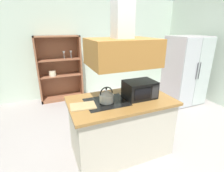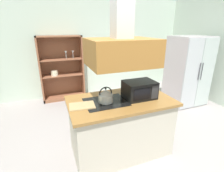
{
  "view_description": "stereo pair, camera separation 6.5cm",
  "coord_description": "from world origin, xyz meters",
  "px_view_note": "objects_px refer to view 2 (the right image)",
  "views": [
    {
      "loc": [
        -1.16,
        -1.86,
        1.93
      ],
      "look_at": [
        -0.15,
        0.58,
        1.0
      ],
      "focal_mm": 27.23,
      "sensor_mm": 36.0,
      "label": 1
    },
    {
      "loc": [
        -1.1,
        -1.89,
        1.93
      ],
      "look_at": [
        -0.15,
        0.58,
        1.0
      ],
      "focal_mm": 27.23,
      "sensor_mm": 36.0,
      "label": 2
    }
  ],
  "objects_px": {
    "kettle": "(106,96)",
    "cutting_board": "(82,106)",
    "refrigerator": "(187,71)",
    "microwave": "(139,90)",
    "dish_cabinet": "(62,72)"
  },
  "relations": [
    {
      "from": "refrigerator",
      "to": "microwave",
      "type": "bearing_deg",
      "value": -151.02
    },
    {
      "from": "refrigerator",
      "to": "cutting_board",
      "type": "relative_size",
      "value": 5.03
    },
    {
      "from": "kettle",
      "to": "dish_cabinet",
      "type": "bearing_deg",
      "value": 98.41
    },
    {
      "from": "refrigerator",
      "to": "microwave",
      "type": "height_order",
      "value": "refrigerator"
    },
    {
      "from": "kettle",
      "to": "microwave",
      "type": "relative_size",
      "value": 0.5
    },
    {
      "from": "refrigerator",
      "to": "cutting_board",
      "type": "xyz_separation_m",
      "value": [
        -2.92,
        -1.12,
        0.05
      ]
    },
    {
      "from": "dish_cabinet",
      "to": "cutting_board",
      "type": "height_order",
      "value": "dish_cabinet"
    },
    {
      "from": "kettle",
      "to": "refrigerator",
      "type": "bearing_deg",
      "value": 23.2
    },
    {
      "from": "cutting_board",
      "to": "microwave",
      "type": "bearing_deg",
      "value": -0.69
    },
    {
      "from": "dish_cabinet",
      "to": "cutting_board",
      "type": "xyz_separation_m",
      "value": [
        0.03,
        -2.58,
        0.16
      ]
    },
    {
      "from": "kettle",
      "to": "cutting_board",
      "type": "bearing_deg",
      "value": -176.76
    },
    {
      "from": "microwave",
      "to": "refrigerator",
      "type": "bearing_deg",
      "value": 28.98
    },
    {
      "from": "refrigerator",
      "to": "dish_cabinet",
      "type": "relative_size",
      "value": 1.0
    },
    {
      "from": "dish_cabinet",
      "to": "cutting_board",
      "type": "distance_m",
      "value": 2.58
    },
    {
      "from": "cutting_board",
      "to": "microwave",
      "type": "height_order",
      "value": "microwave"
    }
  ]
}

